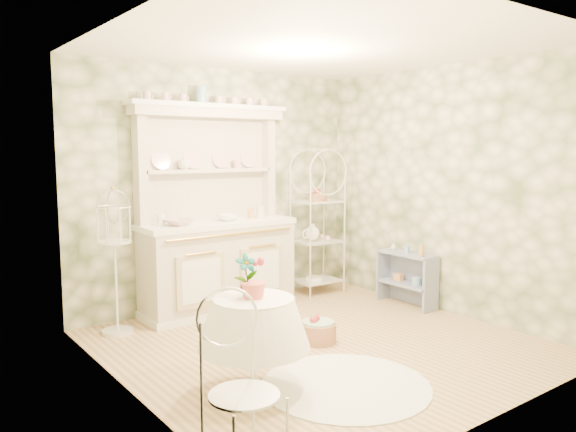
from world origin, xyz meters
TOP-DOWN VIEW (x-y plane):
  - floor at (0.00, 0.00)m, footprint 3.60×3.60m
  - ceiling at (0.00, 0.00)m, footprint 3.60×3.60m
  - wall_left at (-1.80, 0.00)m, footprint 3.60×3.60m
  - wall_right at (1.80, 0.00)m, footprint 3.60×3.60m
  - wall_back at (0.00, 1.80)m, footprint 3.60×3.60m
  - wall_front at (0.00, -1.80)m, footprint 3.60×3.60m
  - kitchen_dresser at (-0.20, 1.52)m, footprint 1.87×0.61m
  - bakers_rack at (1.20, 1.49)m, footprint 0.58×0.43m
  - side_shelf at (1.65, 0.41)m, footprint 0.33×0.68m
  - round_table at (-1.06, -0.48)m, footprint 0.85×0.85m
  - cafe_chair at (-1.68, -1.33)m, footprint 0.55×0.55m
  - birdcage_stand at (-1.39, 1.43)m, footprint 0.35×0.35m
  - floor_basket at (0.02, 0.06)m, footprint 0.33×0.33m
  - lace_rug at (-0.44, -0.82)m, footprint 1.71×1.71m
  - bowl_floral at (-0.70, 1.46)m, footprint 0.35×0.35m
  - bowl_white at (-0.10, 1.48)m, footprint 0.23×0.23m
  - cup_left at (-0.51, 1.68)m, footprint 0.15×0.15m
  - cup_right at (0.15, 1.68)m, footprint 0.10×0.10m
  - potted_geranium at (-1.08, -0.43)m, footprint 0.19×0.15m
  - bottle_amber at (1.60, 0.16)m, footprint 0.09×0.09m
  - bottle_blue at (1.63, 0.40)m, footprint 0.06×0.06m
  - bottle_glass at (1.66, 0.64)m, footprint 0.07×0.07m

SIDE VIEW (x-z plane):
  - floor at x=0.00m, z-range 0.00..0.00m
  - lace_rug at x=-0.44m, z-range 0.00..0.01m
  - floor_basket at x=0.02m, z-range 0.00..0.21m
  - side_shelf at x=1.65m, z-range 0.00..0.57m
  - round_table at x=-1.06m, z-range 0.00..0.76m
  - cafe_chair at x=-1.68m, z-range 0.00..0.93m
  - bottle_glass at x=1.66m, z-range 0.60..0.69m
  - bottle_blue at x=1.63m, z-range 0.59..0.71m
  - bottle_amber at x=1.60m, z-range 0.60..0.77m
  - birdcage_stand at x=-1.39m, z-range 0.00..1.39m
  - potted_geranium at x=-1.08m, z-range 0.69..1.01m
  - bakers_rack at x=1.20m, z-range 0.00..1.80m
  - bowl_floral at x=-0.70m, z-range 0.98..1.05m
  - bowl_white at x=-0.10m, z-range 0.98..1.05m
  - kitchen_dresser at x=-0.20m, z-range 0.00..2.29m
  - wall_left at x=-1.80m, z-range 1.35..1.35m
  - wall_right at x=1.80m, z-range 1.35..1.35m
  - wall_back at x=0.00m, z-range 1.35..1.35m
  - wall_front at x=0.00m, z-range 1.35..1.35m
  - cup_left at x=-0.51m, z-range 1.56..1.66m
  - cup_right at x=0.15m, z-range 1.56..1.66m
  - ceiling at x=0.00m, z-range 2.70..2.70m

